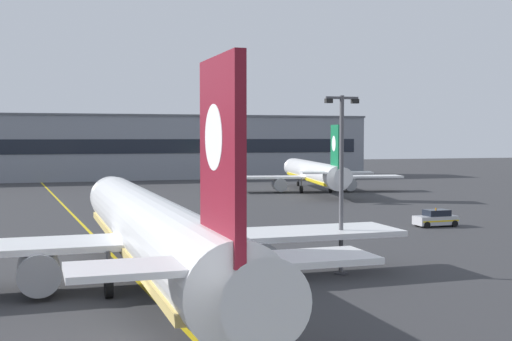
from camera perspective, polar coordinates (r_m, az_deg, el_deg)
name	(u,v)px	position (r m, az deg, el deg)	size (l,w,h in m)	color
ground_plane	(142,340)	(30.63, -9.53, -13.85)	(400.00, 400.00, 0.00)	#353538
taxiway_centreline	(96,239)	(59.87, -13.27, -5.61)	(0.30, 180.00, 0.01)	yellow
airliner_foreground	(150,230)	(39.89, -8.87, -4.95)	(32.09, 41.46, 11.65)	white
airliner_background	(314,173)	(106.12, 4.88, -0.22)	(28.59, 36.54, 10.29)	white
apron_lamp_post	(341,181)	(43.33, 7.19, -0.85)	(2.24, 0.90, 11.36)	#515156
service_car_nearest	(436,219)	(68.30, 14.88, -3.93)	(4.26, 2.10, 1.79)	#B7B7BC
safety_cone_by_nose_gear	(123,239)	(57.34, -11.12, -5.70)	(0.44, 0.44, 0.55)	orange
terminal_building	(78,147)	(139.36, -14.73, 1.91)	(119.54, 12.40, 13.05)	gray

